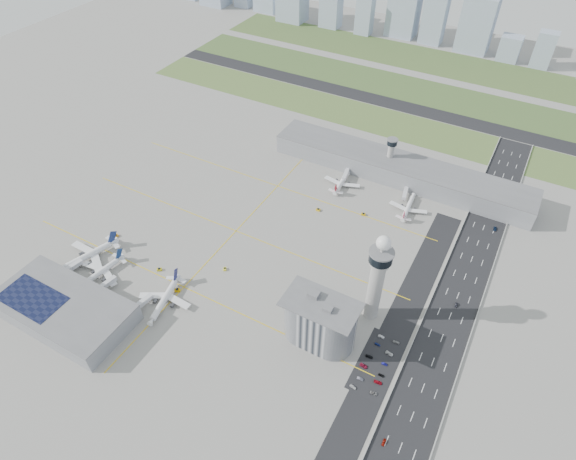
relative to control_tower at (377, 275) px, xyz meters
The scene contains 58 objects.
ground 80.47m from the control_tower, behind, with size 1000.00×1000.00×0.00m, color #9C9A91.
grass_strip_0 238.28m from the control_tower, 112.98° to the left, with size 480.00×50.00×0.08m, color #506831.
grass_strip_1 308.14m from the control_tower, 107.49° to the left, with size 480.00×60.00×0.08m, color #41602D.
grass_strip_2 384.80m from the control_tower, 103.89° to the left, with size 480.00×70.00×0.08m, color #415729.
runway 272.40m from the control_tower, 109.91° to the left, with size 480.00×22.00×0.10m, color black.
highway 56.01m from the control_tower, 10.54° to the right, with size 28.00×500.00×0.10m, color black.
barrier_left 45.73m from the control_tower, 15.42° to the right, with size 0.60×500.00×1.20m, color #9E9E99.
barrier_right 67.08m from the control_tower, ahead, with size 0.60×500.00×1.20m, color #9E9E99.
landside_road 43.28m from the control_tower, 45.00° to the right, with size 18.00×260.00×0.08m, color black.
parking_lot 48.79m from the control_tower, 61.93° to the right, with size 20.00×44.00×0.10m, color black.
taxiway_line_h_0 123.35m from the control_tower, 161.26° to the right, with size 260.00×0.60×0.01m, color yellow.
taxiway_line_h_1 119.40m from the control_tower, 168.89° to the left, with size 260.00×0.60×0.01m, color yellow.
taxiway_line_h_2 143.16m from the control_tower, 143.79° to the left, with size 260.00×0.60×0.01m, color yellow.
taxiway_line_v 119.40m from the control_tower, 168.89° to the left, with size 0.60×260.00×0.01m, color yellow.
control_tower is the anchor object (origin of this frame).
secondary_tower 148.97m from the control_tower, 106.48° to the left, with size 8.60×8.60×31.90m.
admin_building 41.10m from the control_tower, 123.70° to the right, with size 42.00×24.00×33.50m.
terminal_pier 146.15m from the control_tower, 102.88° to the left, with size 210.00×32.00×15.80m.
near_terminal 185.86m from the control_tower, 150.65° to the right, with size 84.00×42.00×13.00m.
airplane_near_a 192.30m from the control_tower, 164.73° to the right, with size 45.27×38.48×12.67m, color white, non-canonical shape.
airplane_near_b 177.51m from the control_tower, 161.03° to the right, with size 38.46×32.69×10.77m, color white, non-canonical shape.
airplane_near_c 129.69m from the control_tower, 154.70° to the right, with size 40.45×34.38×11.32m, color white, non-canonical shape.
airplane_far_a 132.42m from the control_tower, 121.92° to the left, with size 35.26×29.97×9.87m, color white, non-canonical shape.
airplane_far_b 109.64m from the control_tower, 96.36° to the left, with size 34.19×29.06×9.57m, color white, non-canonical shape.
jet_bridge_near_0 200.06m from the control_tower, 159.55° to the right, with size 14.00×3.00×5.70m, color silver, non-canonical shape.
jet_bridge_near_1 172.69m from the control_tower, 156.00° to the right, with size 14.00×3.00×5.70m, color silver, non-canonical shape.
jet_bridge_near_2 146.36m from the control_tower, 151.10° to the right, with size 14.00×3.00×5.70m, color silver, non-canonical shape.
jet_bridge_far_0 145.99m from the control_tower, 119.45° to the left, with size 14.00×3.00×5.70m, color silver, non-canonical shape.
jet_bridge_far_1 129.66m from the control_tower, 99.16° to the left, with size 14.00×3.00×5.70m, color silver, non-canonical shape.
tug_0 187.97m from the control_tower, behind, with size 2.21×3.21×1.87m, color orange, non-canonical shape.
tug_1 143.59m from the control_tower, 165.77° to the right, with size 2.16×3.15×1.83m, color gold, non-canonical shape.
tug_2 126.02m from the control_tower, 159.46° to the right, with size 2.34×3.40×1.98m, color #D79900, non-canonical shape.
tug_3 104.34m from the control_tower, behind, with size 1.89×2.75×1.60m, color yellow, non-canonical shape.
tug_4 105.60m from the control_tower, 134.80° to the left, with size 2.10×3.06×1.78m, color gold, non-canonical shape.
tug_5 97.39m from the control_tower, 115.10° to the left, with size 2.12×3.08×1.79m, color #D7A005, non-canonical shape.
car_lot_0 61.29m from the control_tower, 78.45° to the right, with size 1.51×3.76×1.28m, color silver.
car_lot_1 56.69m from the control_tower, 75.04° to the right, with size 1.24×3.56×1.17m, color gray.
car_lot_2 50.35m from the control_tower, 73.73° to the right, with size 2.06×4.47×1.24m, color maroon.
car_lot_3 45.88m from the control_tower, 69.01° to the right, with size 1.67×4.11×1.19m, color black.
car_lot_4 40.91m from the control_tower, 57.20° to the right, with size 1.32×3.29×1.12m, color navy.
car_lot_5 38.55m from the control_tower, 46.39° to the right, with size 1.27×3.65×1.20m, color silver.
car_lot_6 62.62m from the control_tower, 66.06° to the right, with size 1.81×3.93×1.09m, color gray.
car_lot_7 57.28m from the control_tower, 62.96° to the right, with size 1.82×4.47×1.30m, color #A40B19.
car_lot_8 53.99m from the control_tower, 59.90° to the right, with size 1.37×3.41×1.16m, color black.
car_lot_9 49.07m from the control_tower, 55.06° to the right, with size 1.14×3.28×1.08m, color navy.
car_lot_10 44.99m from the control_tower, 46.46° to the right, with size 2.06×4.47×1.24m, color silver.
car_lot_11 42.03m from the control_tower, 29.74° to the right, with size 1.59×3.91×1.14m, color gray.
car_hw_0 85.16m from the control_tower, 63.23° to the right, with size 1.54×3.83×1.31m, color maroon.
car_hw_1 64.09m from the control_tower, 35.68° to the left, with size 1.36×3.90×1.29m, color black.
car_hw_2 129.27m from the control_tower, 66.09° to the left, with size 2.09×4.54×1.26m, color #122648.
car_hw_4 180.53m from the control_tower, 78.50° to the left, with size 1.42×3.53×1.20m, color #A6A6A6.
skyline_bldg_5 467.76m from the control_tower, 118.35° to the left, with size 25.49×20.39×66.89m, color #9EADC1.
skyline_bldg_6 445.75m from the control_tower, 113.08° to the left, with size 20.04×16.03×45.20m, color #9EADC1.
skyline_bldg_7 448.60m from the control_tower, 107.04° to the left, with size 35.76×28.61×61.22m, color #9EADC1.
skyline_bldg_8 433.37m from the control_tower, 102.18° to the left, with size 26.33×21.06×83.39m, color #9EADC1.
skyline_bldg_9 426.39m from the control_tower, 95.62° to the left, with size 36.96×29.57×62.11m, color #9EADC1.
skyline_bldg_10 416.22m from the control_tower, 89.82° to the left, with size 23.01×18.41×27.75m, color #9EADC1.
skyline_bldg_11 417.21m from the control_tower, 85.01° to the left, with size 20.22×16.18×38.97m, color #9EADC1.
Camera 1 is at (114.86, -172.01, 236.34)m, focal length 30.00 mm.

